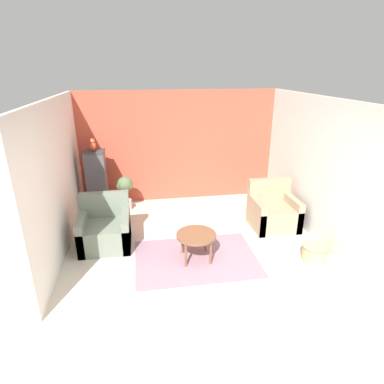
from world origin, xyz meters
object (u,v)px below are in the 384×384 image
parrot (93,145)px  potted_plant (125,189)px  coffee_table (196,237)px  armchair_left (105,230)px  armchair_right (273,212)px  birdcage (97,184)px  wicker_basket (315,252)px

parrot → potted_plant: size_ratio=0.34×
coffee_table → potted_plant: bearing=118.4°
armchair_left → parrot: (-0.24, 1.42, 1.16)m
coffee_table → parrot: parrot is taller
armchair_right → birdcage: size_ratio=0.65×
wicker_basket → armchair_left: bearing=163.4°
coffee_table → armchair_left: 1.61m
parrot → armchair_right: bearing=-19.7°
armchair_right → potted_plant: armchair_right is taller
armchair_left → coffee_table: bearing=-24.9°
armchair_left → birdcage: bearing=99.8°
armchair_right → parrot: size_ratio=3.43×
coffee_table → potted_plant: 2.41m
parrot → potted_plant: parrot is taller
armchair_left → parrot: bearing=99.8°
birdcage → parrot: parrot is taller
armchair_left → wicker_basket: bearing=-16.6°
armchair_left → wicker_basket: armchair_left is taller
coffee_table → birdcage: 2.70m
birdcage → wicker_basket: (3.56, -2.41, -0.50)m
birdcage → potted_plant: (0.55, 0.03, -0.15)m
parrot → potted_plant: 1.11m
armchair_right → wicker_basket: (0.21, -1.21, -0.15)m
coffee_table → armchair_left: (-1.45, 0.67, -0.12)m
birdcage → parrot: (0.00, 0.00, 0.81)m
armchair_right → birdcage: (-3.35, 1.19, 0.35)m
potted_plant → wicker_basket: 3.89m
armchair_left → parrot: 1.85m
armchair_left → armchair_right: bearing=4.1°
potted_plant → parrot: bearing=-177.1°
parrot → potted_plant: (0.55, 0.03, -0.96)m
coffee_table → wicker_basket: coffee_table is taller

